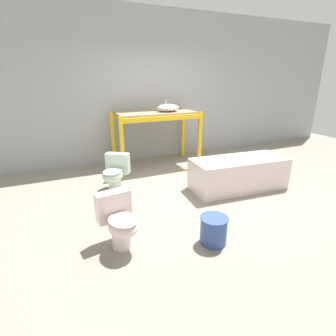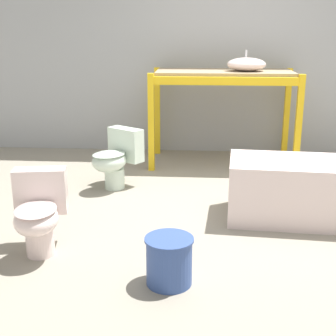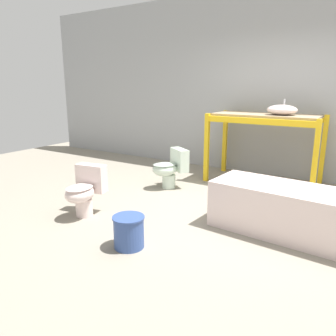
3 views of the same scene
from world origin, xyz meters
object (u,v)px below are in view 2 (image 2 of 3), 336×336
object	(u,v)px
bathtub_main	(323,187)
bucket_white	(169,260)
sink_basin	(246,64)
toilet_near	(38,212)
toilet_far	(116,158)

from	to	relation	value
bathtub_main	bucket_white	distance (m)	1.72
bucket_white	sink_basin	bearing A→B (deg)	76.14
sink_basin	bathtub_main	bearing A→B (deg)	-72.41
bathtub_main	toilet_near	bearing A→B (deg)	-156.21
bathtub_main	bucket_white	bearing A→B (deg)	-132.83
toilet_far	bucket_white	xyz separation A→B (m)	(0.69, -1.90, -0.16)
sink_basin	toilet_far	bearing A→B (deg)	-144.84
bathtub_main	sink_basin	bearing A→B (deg)	112.02
bathtub_main	toilet_far	xyz separation A→B (m)	(-1.95, 0.74, 0.02)
sink_basin	toilet_far	xyz separation A→B (m)	(-1.40, -0.99, -0.89)
toilet_far	bucket_white	bearing A→B (deg)	-35.78
bathtub_main	bucket_white	world-z (taller)	bathtub_main
sink_basin	bathtub_main	xyz separation A→B (m)	(0.55, -1.72, -0.91)
bucket_white	toilet_near	bearing A→B (deg)	159.52
sink_basin	bucket_white	bearing A→B (deg)	-103.86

